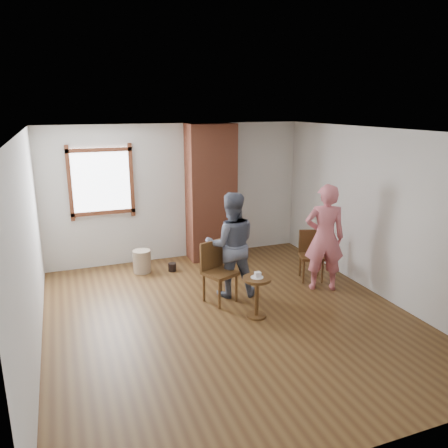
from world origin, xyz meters
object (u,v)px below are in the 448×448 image
Objects in this scene: dining_chair_left at (217,268)px; side_table at (257,290)px; dining_chair_right at (311,252)px; stoneware_crock at (142,261)px; person_pink at (325,238)px; man at (231,245)px.

side_table is (0.34, -0.72, -0.12)m from dining_chair_left.
dining_chair_right is 1.41× the size of side_table.
person_pink is (2.63, -1.77, 0.67)m from stoneware_crock.
dining_chair_left is 1.82m from person_pink.
dining_chair_left is at bearing 115.04° from side_table.
stoneware_crock is 0.44× the size of dining_chair_left.
stoneware_crock is 2.60m from side_table.
person_pink is at bearing -76.88° from dining_chair_right.
dining_chair_right is (2.69, -1.32, 0.27)m from stoneware_crock.
dining_chair_left is 1.55× the size of side_table.
dining_chair_left is 1.84m from dining_chair_right.
stoneware_crock is 0.24× the size of person_pink.
dining_chair_left is 0.81m from side_table.
side_table is at bearing -87.24° from dining_chair_left.
stoneware_crock is at bearing -11.51° from person_pink.
man is (1.15, -1.45, 0.62)m from stoneware_crock.
side_table is at bearing 42.71° from person_pink.
side_table is 0.95m from man.
person_pink reaches higher than stoneware_crock.
dining_chair_right reaches higher than side_table.
dining_chair_left is at bearing -152.02° from dining_chair_right.
man is (-1.54, -0.13, 0.35)m from dining_chair_right.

